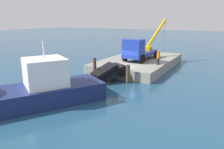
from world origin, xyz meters
The scene contains 8 objects.
ground centered at (0.00, 0.00, 0.00)m, with size 200.00×200.00×0.00m, color navy.
dock centered at (-4.57, 0.00, 0.53)m, with size 13.69×7.74×1.06m, color gray.
crane_truck centered at (-3.46, 0.35, 2.37)m, with size 9.45×2.89×5.02m.
dock_worker centered at (-2.06, 3.21, 1.90)m, with size 0.34×0.34×1.65m.
salvaged_car centered at (3.63, -0.33, 0.71)m, with size 4.55×3.51×2.47m.
moored_yacht centered at (11.91, -2.21, 0.60)m, with size 10.88×8.36×5.88m.
piling_near centered at (2.71, -2.10, 1.06)m, with size 0.36×0.36×2.12m, color brown.
piling_mid centered at (2.84, 1.82, 0.90)m, with size 0.37×0.37×1.81m, color brown.
Camera 1 is at (21.17, 10.31, 6.07)m, focal length 34.73 mm.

